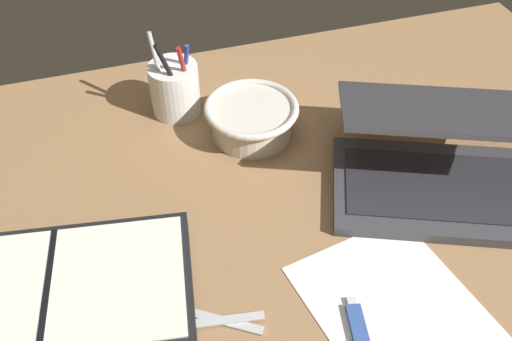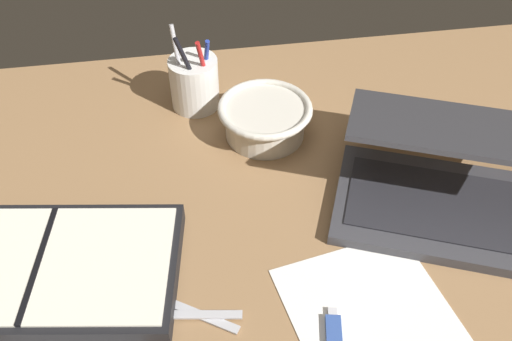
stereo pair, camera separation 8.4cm
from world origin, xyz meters
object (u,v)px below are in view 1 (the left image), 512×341
at_px(bowl, 252,118).
at_px(pen_cup, 175,88).
at_px(laptop, 436,163).
at_px(scissors, 189,319).
at_px(planner, 51,295).

xyz_separation_m(bowl, pen_cup, (-0.11, 0.10, 0.01)).
height_order(laptop, scissors, laptop).
xyz_separation_m(laptop, pen_cup, (-0.35, 0.31, 0.00)).
distance_m(bowl, pen_cup, 0.15).
bearing_deg(planner, laptop, 13.39).
height_order(pen_cup, scissors, pen_cup).
bearing_deg(planner, pen_cup, 64.56).
xyz_separation_m(bowl, planner, (-0.35, -0.25, -0.02)).
distance_m(laptop, scissors, 0.45).
distance_m(laptop, planner, 0.59).
bearing_deg(scissors, planner, 175.34).
bearing_deg(bowl, planner, -144.55).
bearing_deg(bowl, scissors, -119.24).
distance_m(pen_cup, planner, 0.43).
distance_m(bowl, planner, 0.43).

